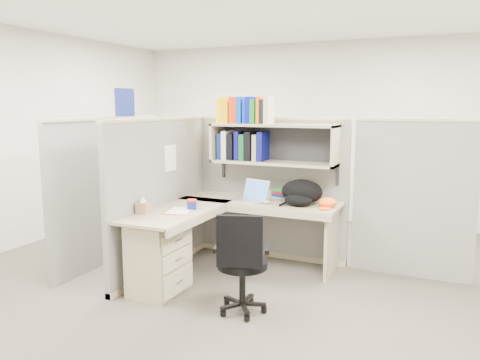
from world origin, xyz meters
The scene contains 14 objects.
ground centered at (0.00, 0.00, 0.00)m, with size 6.00×6.00×0.00m, color #343028.
room_shell centered at (0.00, 0.00, 1.62)m, with size 6.00×6.00×6.00m.
cubicle centered at (-0.37, 0.45, 0.91)m, with size 3.79×1.84×1.95m.
desk centered at (-0.41, -0.29, 0.44)m, with size 1.74×1.75×0.73m.
laptop centered at (-0.08, 0.47, 0.85)m, with size 0.33×0.33×0.24m, color silver, non-canonical shape.
backpack centered at (0.47, 0.53, 0.86)m, with size 0.44×0.34×0.26m, color black, non-canonical shape.
orange_cap centered at (0.76, 0.54, 0.78)m, with size 0.18×0.21×0.10m, color #FF5B16, non-canonical shape.
snack_canister centered at (-0.46, -0.12, 0.78)m, with size 0.10×0.10×0.10m.
tissue_box centered at (-0.80, -0.46, 0.82)m, with size 0.11×0.11×0.17m, color #A1725B, non-canonical shape.
mouse centered at (0.13, 0.43, 0.75)m, with size 0.10×0.07×0.04m, color #8096B6.
paper_cup centered at (0.02, 0.73, 0.78)m, with size 0.07×0.07×0.10m, color white.
book_stack centered at (0.18, 0.82, 0.79)m, with size 0.17×0.23×0.11m, color slate, non-canonical shape.
loose_paper centered at (-0.53, -0.23, 0.73)m, with size 0.22×0.30×0.00m, color white, non-canonical shape.
task_chair centered at (0.34, -0.66, 0.32)m, with size 0.51×0.48×0.90m.
Camera 1 is at (1.87, -4.08, 1.76)m, focal length 35.00 mm.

